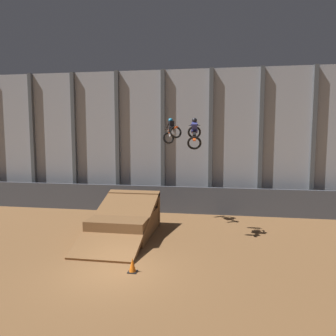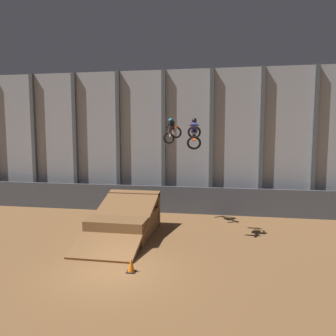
{
  "view_description": "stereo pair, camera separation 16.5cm",
  "coord_description": "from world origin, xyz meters",
  "px_view_note": "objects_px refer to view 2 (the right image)",
  "views": [
    {
      "loc": [
        4.18,
        -12.04,
        5.52
      ],
      "look_at": [
        1.17,
        6.14,
        3.53
      ],
      "focal_mm": 35.0,
      "sensor_mm": 36.0,
      "label": 1
    },
    {
      "loc": [
        4.34,
        -12.01,
        5.52
      ],
      "look_at": [
        1.17,
        6.14,
        3.53
      ],
      "focal_mm": 35.0,
      "sensor_mm": 36.0,
      "label": 2
    }
  ],
  "objects_px": {
    "rider_bike_left_air": "(172,131)",
    "traffic_cone_near_ramp": "(131,265)",
    "dirt_ramp": "(126,221)",
    "rider_bike_right_air": "(194,133)"
  },
  "relations": [
    {
      "from": "rider_bike_right_air",
      "to": "traffic_cone_near_ramp",
      "type": "height_order",
      "value": "rider_bike_right_air"
    },
    {
      "from": "dirt_ramp",
      "to": "rider_bike_left_air",
      "type": "relative_size",
      "value": 3.42
    },
    {
      "from": "rider_bike_left_air",
      "to": "traffic_cone_near_ramp",
      "type": "bearing_deg",
      "value": -120.53
    },
    {
      "from": "dirt_ramp",
      "to": "rider_bike_left_air",
      "type": "height_order",
      "value": "rider_bike_left_air"
    },
    {
      "from": "dirt_ramp",
      "to": "traffic_cone_near_ramp",
      "type": "distance_m",
      "value": 5.14
    },
    {
      "from": "dirt_ramp",
      "to": "traffic_cone_near_ramp",
      "type": "relative_size",
      "value": 10.59
    },
    {
      "from": "rider_bike_left_air",
      "to": "rider_bike_right_air",
      "type": "relative_size",
      "value": 0.95
    },
    {
      "from": "dirt_ramp",
      "to": "rider_bike_right_air",
      "type": "height_order",
      "value": "rider_bike_right_air"
    },
    {
      "from": "rider_bike_right_air",
      "to": "dirt_ramp",
      "type": "bearing_deg",
      "value": 178.58
    },
    {
      "from": "rider_bike_left_air",
      "to": "traffic_cone_near_ramp",
      "type": "xyz_separation_m",
      "value": [
        -0.4,
        -7.59,
        -5.31
      ]
    }
  ]
}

